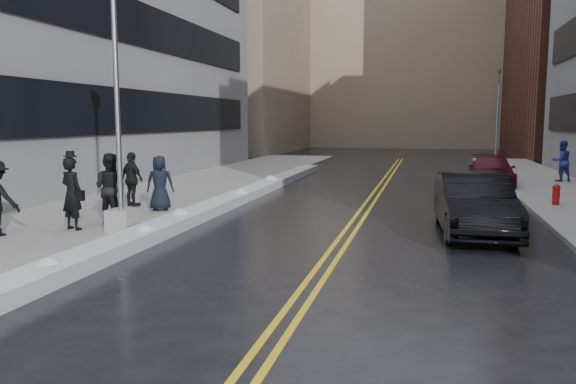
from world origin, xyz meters
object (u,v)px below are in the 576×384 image
Objects in this scene: fire_hydrant at (556,193)px; car_black at (474,204)px; pedestrian_fedora at (72,193)px; traffic_signal at (497,115)px; pedestrian_east at (561,161)px; pedestrian_d at (132,179)px; pedestrian_b at (110,188)px; lamppost at (119,142)px; pedestrian_c at (160,183)px; car_maroon at (491,171)px.

car_black is (-3.17, -5.34, 0.28)m from fire_hydrant.
traffic_signal is at bearing -104.39° from pedestrian_fedora.
traffic_signal is (-0.50, 14.00, 2.85)m from fire_hydrant.
fire_hydrant is 0.37× the size of pedestrian_fedora.
pedestrian_east is 0.39× the size of car_black.
pedestrian_fedora is 4.16m from pedestrian_d.
pedestrian_fedora is at bearing -120.95° from traffic_signal.
pedestrian_d is (-0.92, 2.87, -0.07)m from pedestrian_b.
traffic_signal is at bearing 78.34° from car_black.
pedestrian_d is at bearing -66.13° from pedestrian_fedora.
lamppost is at bearing -146.96° from fire_hydrant.
lamppost is at bearing 29.13° from pedestrian_east.
pedestrian_c is (0.80, 3.56, -0.08)m from pedestrian_fedora.
pedestrian_fedora is at bearing 77.21° from pedestrian_b.
pedestrian_east is at bearing 65.87° from car_black.
traffic_signal reaches higher than pedestrian_east.
car_black is (10.56, 2.71, -0.31)m from pedestrian_fedora.
car_maroon is (10.80, 14.45, -1.81)m from lamppost.
traffic_signal is 22.72m from pedestrian_d.
lamppost is 18.13m from car_maroon.
traffic_signal is 3.20× the size of pedestrian_d.
pedestrian_b is (-1.04, 1.21, -1.37)m from lamppost.
pedestrian_d is 20.30m from pedestrian_east.
pedestrian_fedora is (-1.43, -0.06, -1.39)m from lamppost.
pedestrian_fedora is at bearing 56.29° from pedestrian_c.
traffic_signal is 3.03× the size of pedestrian_fedora.
fire_hydrant is 14.80m from pedestrian_d.
pedestrian_fedora is 22.66m from pedestrian_east.
pedestrian_fedora is at bearing -149.59° from fire_hydrant.
lamppost is at bearing 140.56° from pedestrian_d.
pedestrian_b is at bearing 130.72° from lamppost.
pedestrian_b is at bearing -127.73° from car_maroon.
pedestrian_c reaches higher than fire_hydrant.
car_maroon is (-1.00, -7.55, -2.68)m from traffic_signal.
pedestrian_c is (-12.93, -4.49, 0.51)m from fire_hydrant.
traffic_signal is at bearing -86.84° from pedestrian_east.
lamppost is at bearing -161.20° from pedestrian_fedora.
pedestrian_east reaches higher than fire_hydrant.
pedestrian_fedora is 1.32m from pedestrian_b.
pedestrian_east is (1.90, 8.35, 0.59)m from fire_hydrant.
car_black reaches higher than fire_hydrant.
car_black is at bearing -93.97° from car_maroon.
pedestrian_c is at bearing -123.91° from traffic_signal.
pedestrian_d is at bearing -44.17° from pedestrian_c.
lamppost is 21.70m from pedestrian_east.
pedestrian_b is at bearing 24.92° from pedestrian_east.
pedestrian_east is at bearing 77.15° from fire_hydrant.
pedestrian_east reaches higher than car_maroon.
lamppost is 1.53× the size of car_maroon.
pedestrian_c is 9.80m from car_black.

